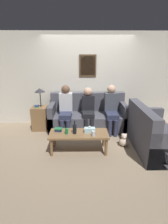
{
  "coord_description": "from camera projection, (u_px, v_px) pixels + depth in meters",
  "views": [
    {
      "loc": [
        -0.18,
        -4.1,
        2.01
      ],
      "look_at": [
        -0.12,
        -0.14,
        0.69
      ],
      "focal_mm": 28.0,
      "sensor_mm": 36.0,
      "label": 1
    }
  ],
  "objects": [
    {
      "name": "drinking_glass",
      "position": [
        93.0,
        134.0,
        3.54
      ],
      "size": [
        0.07,
        0.07,
        0.11
      ],
      "color": "silver",
      "rests_on": "coffee_table"
    },
    {
      "name": "book_stack",
      "position": [
        58.0,
        130.0,
        3.77
      ],
      "size": [
        0.16,
        0.13,
        0.07
      ],
      "color": "navy",
      "rests_on": "coffee_table"
    },
    {
      "name": "person_left",
      "position": [
        66.0,
        107.0,
        4.6
      ],
      "size": [
        0.34,
        0.63,
        1.24
      ],
      "color": "#2D334C",
      "rests_on": "ground_plane"
    },
    {
      "name": "couch_main",
      "position": [
        88.0,
        117.0,
        4.91
      ],
      "size": [
        2.1,
        0.85,
        0.97
      ],
      "color": "#4C4C56",
      "rests_on": "ground_plane"
    },
    {
      "name": "wall_back",
      "position": [
        88.0,
        80.0,
        5.03
      ],
      "size": [
        9.0,
        0.08,
        2.6
      ],
      "color": "silver",
      "rests_on": "ground_plane"
    },
    {
      "name": "ground_plane",
      "position": [
        89.0,
        136.0,
        4.53
      ],
      "size": [
        16.0,
        16.0,
        0.0
      ],
      "primitive_type": "plane",
      "color": "gray"
    },
    {
      "name": "side_table_with_lamp",
      "position": [
        40.0,
        116.0,
        4.81
      ],
      "size": [
        0.4,
        0.4,
        1.16
      ],
      "color": "olive",
      "rests_on": "ground_plane"
    },
    {
      "name": "coffee_table",
      "position": [
        79.0,
        135.0,
        3.71
      ],
      "size": [
        1.24,
        0.51,
        0.42
      ],
      "color": "olive",
      "rests_on": "ground_plane"
    },
    {
      "name": "wine_bottle",
      "position": [
        75.0,
        129.0,
        3.64
      ],
      "size": [
        0.08,
        0.08,
        0.28
      ],
      "color": "black",
      "rests_on": "coffee_table"
    },
    {
      "name": "person_right",
      "position": [
        111.0,
        107.0,
        4.62
      ],
      "size": [
        0.34,
        0.65,
        1.24
      ],
      "color": "#2D334C",
      "rests_on": "ground_plane"
    },
    {
      "name": "tissue_box",
      "position": [
        90.0,
        130.0,
        3.71
      ],
      "size": [
        0.23,
        0.12,
        0.15
      ],
      "color": "silver",
      "rests_on": "coffee_table"
    },
    {
      "name": "teddy_bear",
      "position": [
        124.0,
        141.0,
        3.98
      ],
      "size": [
        0.2,
        0.2,
        0.31
      ],
      "color": "beige",
      "rests_on": "ground_plane"
    },
    {
      "name": "soda_can",
      "position": [
        67.0,
        131.0,
        3.63
      ],
      "size": [
        0.07,
        0.07,
        0.12
      ],
      "color": "#197A38",
      "rests_on": "coffee_table"
    },
    {
      "name": "couch_side",
      "position": [
        153.0,
        135.0,
        3.79
      ],
      "size": [
        0.85,
        1.53,
        0.97
      ],
      "rotation": [
        0.0,
        0.0,
        1.57
      ],
      "color": "#4C4C56",
      "rests_on": "ground_plane"
    },
    {
      "name": "person_middle",
      "position": [
        88.0,
        108.0,
        4.68
      ],
      "size": [
        0.34,
        0.61,
        1.17
      ],
      "color": "black",
      "rests_on": "ground_plane"
    }
  ]
}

